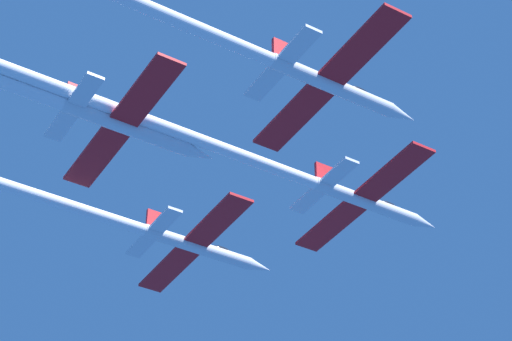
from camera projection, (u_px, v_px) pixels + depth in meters
name	position (u px, v px, depth m)	size (l,w,h in m)	color
jet_lead	(227.00, 150.00, 90.80)	(19.22, 56.65, 3.18)	white
jet_left_wing	(49.00, 199.00, 94.03)	(19.22, 57.42, 3.18)	white
jet_right_wing	(175.00, 19.00, 77.30)	(19.22, 54.76, 3.18)	white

